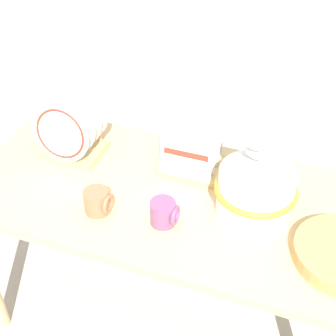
{
  "coord_description": "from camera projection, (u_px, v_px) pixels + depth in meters",
  "views": [
    {
      "loc": [
        0.4,
        -1.1,
        1.76
      ],
      "look_at": [
        0.0,
        0.0,
        0.82
      ],
      "focal_mm": 50.0,
      "sensor_mm": 36.0,
      "label": 1
    }
  ],
  "objects": [
    {
      "name": "ceramic_vase",
      "position": [
        257.0,
        182.0,
        1.41
      ],
      "size": [
        0.26,
        0.26,
        0.32
      ],
      "color": "silver",
      "rests_on": "display_table"
    },
    {
      "name": "mug_plum_glaze",
      "position": [
        164.0,
        213.0,
        1.44
      ],
      "size": [
        0.09,
        0.08,
        0.08
      ],
      "color": "#7A4770",
      "rests_on": "display_table"
    },
    {
      "name": "ground_plane",
      "position": [
        168.0,
        315.0,
        2.02
      ],
      "size": [
        14.0,
        14.0,
        0.0
      ],
      "primitive_type": "plane",
      "color": "#B2ADA3"
    },
    {
      "name": "dish_rack_round_plates",
      "position": [
        71.0,
        133.0,
        1.68
      ],
      "size": [
        0.22,
        0.19,
        0.24
      ],
      "color": "tan",
      "rests_on": "display_table"
    },
    {
      "name": "dish_rack_square_plates",
      "position": [
        192.0,
        153.0,
        1.63
      ],
      "size": [
        0.21,
        0.18,
        0.21
      ],
      "color": "tan",
      "rests_on": "display_table"
    },
    {
      "name": "mug_terracotta_glaze",
      "position": [
        98.0,
        202.0,
        1.48
      ],
      "size": [
        0.09,
        0.08,
        0.08
      ],
      "color": "#B76647",
      "rests_on": "display_table"
    },
    {
      "name": "display_table",
      "position": [
        168.0,
        213.0,
        1.63
      ],
      "size": [
        1.39,
        0.64,
        0.71
      ],
      "color": "tan",
      "rests_on": "ground_plane"
    }
  ]
}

